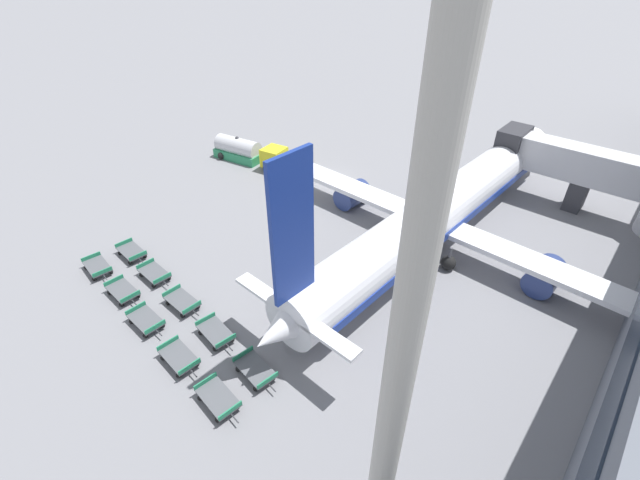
{
  "coord_description": "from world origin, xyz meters",
  "views": [
    {
      "loc": [
        27.68,
        -33.6,
        22.21
      ],
      "look_at": [
        8.81,
        -11.69,
        1.87
      ],
      "focal_mm": 24.0,
      "sensor_mm": 36.0,
      "label": 1
    }
  ],
  "objects_px": {
    "baggage_dolly_row_near_col_c": "(146,320)",
    "baggage_dolly_row_near_col_e": "(218,398)",
    "airplane": "(441,210)",
    "baggage_dolly_row_mid_a_col_c": "(182,302)",
    "baggage_dolly_row_near_col_b": "(123,291)",
    "baggage_dolly_row_mid_a_col_b": "(154,273)",
    "baggage_dolly_row_mid_a_col_d": "(216,332)",
    "baggage_dolly_row_near_col_d": "(179,357)",
    "baggage_dolly_row_mid_a_col_e": "(255,370)",
    "baggage_dolly_row_near_col_a": "(97,267)",
    "baggage_dolly_row_mid_a_col_a": "(132,252)",
    "apron_light_mast": "(401,364)",
    "fuel_tanker_primary": "(246,152)"
  },
  "relations": [
    {
      "from": "baggage_dolly_row_near_col_c",
      "to": "baggage_dolly_row_near_col_e",
      "type": "bearing_deg",
      "value": -4.12
    },
    {
      "from": "airplane",
      "to": "baggage_dolly_row_mid_a_col_c",
      "type": "relative_size",
      "value": 12.25
    },
    {
      "from": "baggage_dolly_row_near_col_b",
      "to": "baggage_dolly_row_mid_a_col_b",
      "type": "distance_m",
      "value": 2.71
    },
    {
      "from": "baggage_dolly_row_near_col_e",
      "to": "baggage_dolly_row_mid_a_col_d",
      "type": "xyz_separation_m",
      "value": [
        -4.18,
        3.1,
        0.0
      ]
    },
    {
      "from": "baggage_dolly_row_near_col_e",
      "to": "baggage_dolly_row_mid_a_col_c",
      "type": "height_order",
      "value": "same"
    },
    {
      "from": "airplane",
      "to": "baggage_dolly_row_near_col_d",
      "type": "relative_size",
      "value": 12.15
    },
    {
      "from": "baggage_dolly_row_mid_a_col_d",
      "to": "baggage_dolly_row_mid_a_col_e",
      "type": "relative_size",
      "value": 1.0
    },
    {
      "from": "baggage_dolly_row_mid_a_col_b",
      "to": "baggage_dolly_row_mid_a_col_e",
      "type": "bearing_deg",
      "value": -4.6
    },
    {
      "from": "baggage_dolly_row_near_col_a",
      "to": "baggage_dolly_row_mid_a_col_c",
      "type": "height_order",
      "value": "same"
    },
    {
      "from": "baggage_dolly_row_near_col_b",
      "to": "baggage_dolly_row_mid_a_col_e",
      "type": "xyz_separation_m",
      "value": [
        12.98,
        1.66,
        0.0
      ]
    },
    {
      "from": "airplane",
      "to": "baggage_dolly_row_near_col_e",
      "type": "xyz_separation_m",
      "value": [
        -1.45,
        -23.51,
        -2.5
      ]
    },
    {
      "from": "airplane",
      "to": "baggage_dolly_row_near_col_b",
      "type": "relative_size",
      "value": 12.22
    },
    {
      "from": "baggage_dolly_row_mid_a_col_a",
      "to": "baggage_dolly_row_mid_a_col_d",
      "type": "bearing_deg",
      "value": -4.7
    },
    {
      "from": "baggage_dolly_row_mid_a_col_a",
      "to": "apron_light_mast",
      "type": "distance_m",
      "value": 33.49
    },
    {
      "from": "baggage_dolly_row_mid_a_col_d",
      "to": "baggage_dolly_row_mid_a_col_b",
      "type": "bearing_deg",
      "value": 175.26
    },
    {
      "from": "baggage_dolly_row_near_col_b",
      "to": "baggage_dolly_row_near_col_d",
      "type": "xyz_separation_m",
      "value": [
        8.6,
        -0.86,
        0.0
      ]
    },
    {
      "from": "baggage_dolly_row_near_col_d",
      "to": "baggage_dolly_row_mid_a_col_d",
      "type": "height_order",
      "value": "same"
    },
    {
      "from": "fuel_tanker_primary",
      "to": "baggage_dolly_row_mid_a_col_a",
      "type": "bearing_deg",
      "value": -69.57
    },
    {
      "from": "fuel_tanker_primary",
      "to": "baggage_dolly_row_mid_a_col_c",
      "type": "xyz_separation_m",
      "value": [
        15.67,
        -20.05,
        -0.75
      ]
    },
    {
      "from": "baggage_dolly_row_mid_a_col_a",
      "to": "baggage_dolly_row_mid_a_col_e",
      "type": "height_order",
      "value": "same"
    },
    {
      "from": "baggage_dolly_row_near_col_a",
      "to": "baggage_dolly_row_mid_a_col_b",
      "type": "xyz_separation_m",
      "value": [
        4.26,
        2.55,
        0.0
      ]
    },
    {
      "from": "baggage_dolly_row_mid_a_col_b",
      "to": "apron_light_mast",
      "type": "relative_size",
      "value": 0.12
    },
    {
      "from": "baggage_dolly_row_near_col_b",
      "to": "apron_light_mast",
      "type": "distance_m",
      "value": 29.47
    },
    {
      "from": "baggage_dolly_row_near_col_b",
      "to": "baggage_dolly_row_mid_a_col_b",
      "type": "xyz_separation_m",
      "value": [
        -0.05,
        2.71,
        0.0
      ]
    },
    {
      "from": "baggage_dolly_row_near_col_b",
      "to": "baggage_dolly_row_near_col_e",
      "type": "relative_size",
      "value": 0.99
    },
    {
      "from": "fuel_tanker_primary",
      "to": "baggage_dolly_row_near_col_d",
      "type": "xyz_separation_m",
      "value": [
        19.9,
        -23.18,
        -0.75
      ]
    },
    {
      "from": "fuel_tanker_primary",
      "to": "baggage_dolly_row_mid_a_col_a",
      "type": "xyz_separation_m",
      "value": [
        7.18,
        -19.28,
        -0.75
      ]
    },
    {
      "from": "baggage_dolly_row_near_col_c",
      "to": "baggage_dolly_row_near_col_d",
      "type": "height_order",
      "value": "same"
    },
    {
      "from": "fuel_tanker_primary",
      "to": "baggage_dolly_row_near_col_b",
      "type": "relative_size",
      "value": 2.86
    },
    {
      "from": "fuel_tanker_primary",
      "to": "baggage_dolly_row_near_col_d",
      "type": "relative_size",
      "value": 2.85
    },
    {
      "from": "fuel_tanker_primary",
      "to": "airplane",
      "type": "bearing_deg",
      "value": 0.18
    },
    {
      "from": "baggage_dolly_row_mid_a_col_c",
      "to": "apron_light_mast",
      "type": "distance_m",
      "value": 26.3
    },
    {
      "from": "baggage_dolly_row_near_col_e",
      "to": "baggage_dolly_row_mid_a_col_e",
      "type": "relative_size",
      "value": 1.0
    },
    {
      "from": "baggage_dolly_row_mid_a_col_c",
      "to": "baggage_dolly_row_mid_a_col_d",
      "type": "relative_size",
      "value": 0.99
    },
    {
      "from": "baggage_dolly_row_near_col_c",
      "to": "apron_light_mast",
      "type": "distance_m",
      "value": 26.06
    },
    {
      "from": "baggage_dolly_row_mid_a_col_b",
      "to": "baggage_dolly_row_mid_a_col_c",
      "type": "relative_size",
      "value": 1.0
    },
    {
      "from": "baggage_dolly_row_near_col_e",
      "to": "baggage_dolly_row_mid_a_col_e",
      "type": "xyz_separation_m",
      "value": [
        0.12,
        2.78,
        0.0
      ]
    },
    {
      "from": "baggage_dolly_row_mid_a_col_b",
      "to": "baggage_dolly_row_mid_a_col_d",
      "type": "xyz_separation_m",
      "value": [
        8.73,
        -0.72,
        0.0
      ]
    },
    {
      "from": "baggage_dolly_row_near_col_b",
      "to": "baggage_dolly_row_near_col_d",
      "type": "relative_size",
      "value": 0.99
    },
    {
      "from": "airplane",
      "to": "baggage_dolly_row_mid_a_col_b",
      "type": "height_order",
      "value": "airplane"
    },
    {
      "from": "baggage_dolly_row_near_col_b",
      "to": "baggage_dolly_row_near_col_e",
      "type": "xyz_separation_m",
      "value": [
        12.86,
        -1.11,
        0.0
      ]
    },
    {
      "from": "airplane",
      "to": "baggage_dolly_row_mid_a_col_b",
      "type": "distance_m",
      "value": 24.5
    },
    {
      "from": "baggage_dolly_row_near_col_a",
      "to": "baggage_dolly_row_mid_a_col_c",
      "type": "relative_size",
      "value": 1.02
    },
    {
      "from": "baggage_dolly_row_near_col_a",
      "to": "baggage_dolly_row_near_col_b",
      "type": "bearing_deg",
      "value": -2.1
    },
    {
      "from": "baggage_dolly_row_near_col_e",
      "to": "baggage_dolly_row_near_col_b",
      "type": "bearing_deg",
      "value": 175.05
    },
    {
      "from": "baggage_dolly_row_near_col_c",
      "to": "apron_light_mast",
      "type": "bearing_deg",
      "value": -8.9
    },
    {
      "from": "baggage_dolly_row_near_col_b",
      "to": "baggage_dolly_row_near_col_e",
      "type": "bearing_deg",
      "value": -4.95
    },
    {
      "from": "airplane",
      "to": "baggage_dolly_row_mid_a_col_d",
      "type": "xyz_separation_m",
      "value": [
        -5.63,
        -20.41,
        -2.5
      ]
    },
    {
      "from": "baggage_dolly_row_near_col_c",
      "to": "baggage_dolly_row_mid_a_col_d",
      "type": "relative_size",
      "value": 0.99
    },
    {
      "from": "fuel_tanker_primary",
      "to": "baggage_dolly_row_near_col_a",
      "type": "bearing_deg",
      "value": -72.51
    }
  ]
}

